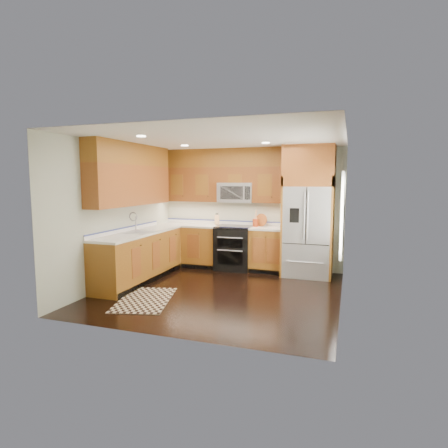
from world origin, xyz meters
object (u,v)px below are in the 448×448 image
(refrigerator, at_px, (308,211))
(rug, at_px, (145,300))
(utensil_crock, at_px, (256,221))
(knife_block, at_px, (217,220))
(range, at_px, (234,248))

(refrigerator, distance_m, rug, 3.60)
(rug, xyz_separation_m, utensil_crock, (1.19, 2.58, 1.06))
(refrigerator, distance_m, knife_block, 2.03)
(knife_block, distance_m, utensil_crock, 0.90)
(utensil_crock, bearing_deg, refrigerator, -6.65)
(knife_block, xyz_separation_m, utensil_crock, (0.90, -0.06, 0.01))
(rug, distance_m, knife_block, 2.85)
(refrigerator, relative_size, knife_block, 9.72)
(refrigerator, height_order, knife_block, refrigerator)
(rug, relative_size, knife_block, 4.95)
(rug, bearing_deg, refrigerator, 32.10)
(refrigerator, relative_size, utensil_crock, 7.44)
(refrigerator, xyz_separation_m, utensil_crock, (-1.11, 0.13, -0.24))
(knife_block, relative_size, utensil_crock, 0.77)
(range, distance_m, knife_block, 0.75)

